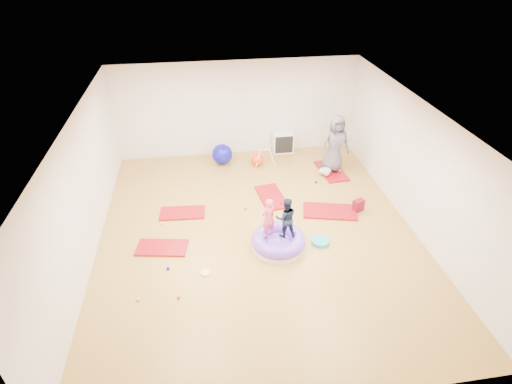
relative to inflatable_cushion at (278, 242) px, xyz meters
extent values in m
cube|color=#A6853D|center=(-0.36, 0.55, -0.14)|extent=(7.00, 8.00, 0.01)
cube|color=silver|center=(-0.36, 0.55, 2.66)|extent=(7.00, 8.00, 0.01)
cube|color=#F2E1CE|center=(-0.36, 4.55, 1.26)|extent=(7.00, 0.01, 2.80)
cube|color=#F2E1CE|center=(-0.36, -3.45, 1.26)|extent=(7.00, 0.01, 2.80)
cube|color=#F2E1CE|center=(-3.86, 0.55, 1.26)|extent=(0.01, 8.00, 2.80)
cube|color=#F2E1CE|center=(3.14, 0.55, 1.26)|extent=(0.01, 8.00, 2.80)
cube|color=#AC1821|center=(-2.48, 0.31, -0.12)|extent=(1.15, 0.71, 0.04)
cube|color=#AC1821|center=(-2.05, 1.53, -0.12)|extent=(1.10, 0.60, 0.04)
cube|color=#AC1821|center=(0.20, 1.90, -0.12)|extent=(0.72, 1.22, 0.05)
cube|color=#AC1821|center=(1.49, 1.06, -0.12)|extent=(1.39, 0.92, 0.05)
cube|color=#AC1821|center=(2.12, 2.95, -0.12)|extent=(0.71, 1.26, 0.05)
cylinder|color=white|center=(0.00, 0.00, -0.08)|extent=(1.13, 1.13, 0.13)
torus|color=#7649D9|center=(0.00, 0.00, 0.04)|extent=(1.16, 1.16, 0.31)
ellipsoid|color=#7649D9|center=(0.00, 0.00, -0.03)|extent=(0.62, 0.62, 0.28)
imported|color=#FB4E72|center=(-0.22, 0.06, 0.66)|extent=(0.40, 0.36, 0.93)
imported|color=#151F37|center=(0.14, 0.02, 0.66)|extent=(0.46, 0.37, 0.93)
imported|color=#52505F|center=(2.15, 2.97, 0.72)|extent=(0.84, 0.59, 1.62)
ellipsoid|color=#A4C9D7|center=(1.86, 2.77, 0.01)|extent=(0.35, 0.23, 0.20)
sphere|color=#E3A572|center=(1.86, 2.60, 0.03)|extent=(0.16, 0.16, 0.16)
sphere|color=yellow|center=(-2.53, 1.16, -0.11)|extent=(0.07, 0.07, 0.07)
sphere|color=#0F0DA7|center=(1.52, 2.42, -0.11)|extent=(0.07, 0.07, 0.07)
sphere|color=#0F0DA7|center=(-2.33, -0.36, -0.11)|extent=(0.07, 0.07, 0.07)
sphere|color=#F44734|center=(-2.11, -1.16, -0.11)|extent=(0.07, 0.07, 0.07)
sphere|color=#0F0DA7|center=(0.38, 1.53, -0.11)|extent=(0.07, 0.07, 0.07)
sphere|color=green|center=(-0.53, 1.46, -0.11)|extent=(0.07, 0.07, 0.07)
sphere|color=yellow|center=(-2.85, -1.10, -0.11)|extent=(0.07, 0.07, 0.07)
sphere|color=#0F0DA7|center=(-0.89, 3.90, 0.16)|extent=(0.60, 0.60, 0.60)
sphere|color=#FF3E0F|center=(0.10, 3.63, 0.04)|extent=(0.36, 0.36, 0.36)
cylinder|color=white|center=(0.09, 3.50, 0.11)|extent=(0.17, 0.18, 0.46)
cylinder|color=white|center=(0.09, 3.89, 0.11)|extent=(0.17, 0.18, 0.46)
cylinder|color=white|center=(0.52, 3.50, 0.11)|extent=(0.17, 0.18, 0.46)
cylinder|color=white|center=(0.52, 3.89, 0.11)|extent=(0.17, 0.18, 0.46)
cylinder|color=white|center=(0.31, 3.69, 0.31)|extent=(0.45, 0.03, 0.03)
sphere|color=#F44734|center=(0.08, 3.69, 0.31)|extent=(0.05, 0.05, 0.05)
sphere|color=#0F0DA7|center=(0.53, 3.69, 0.31)|extent=(0.05, 0.05, 0.05)
cube|color=white|center=(1.00, 4.35, 0.17)|extent=(0.63, 0.31, 0.63)
cube|color=black|center=(1.00, 4.20, 0.17)|extent=(0.54, 0.02, 0.54)
cube|color=white|center=(1.00, 4.30, 0.17)|extent=(0.02, 0.21, 0.55)
cube|color=white|center=(1.00, 4.30, 0.17)|extent=(0.55, 0.21, 0.02)
cylinder|color=teal|center=(0.93, -0.01, -0.10)|extent=(0.39, 0.39, 0.09)
cube|color=#B70224|center=(2.18, 1.02, 0.01)|extent=(0.31, 0.26, 0.30)
cylinder|color=yellow|center=(-1.59, -0.57, -0.13)|extent=(0.18, 0.18, 0.03)
camera|label=1|loc=(-1.45, -6.43, 5.54)|focal=28.00mm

